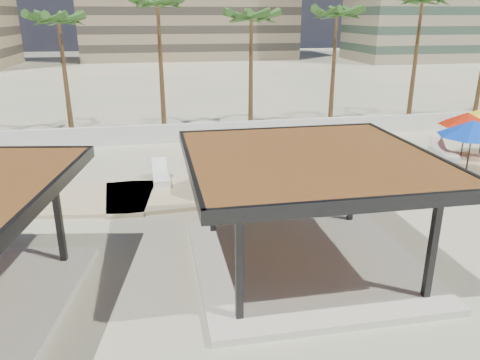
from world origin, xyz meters
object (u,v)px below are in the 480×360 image
(umbrella_c, at_px, (467,119))
(lounger_c, at_px, (443,154))
(pavilion_central, at_px, (308,201))
(lounger_a, at_px, (161,177))
(lounger_b, at_px, (397,163))

(umbrella_c, distance_m, lounger_c, 2.21)
(pavilion_central, bearing_deg, lounger_a, 117.17)
(pavilion_central, xyz_separation_m, lounger_b, (7.85, 8.60, -1.85))
(pavilion_central, distance_m, lounger_b, 11.79)
(pavilion_central, xyz_separation_m, lounger_a, (-4.39, 8.61, -1.85))
(lounger_a, distance_m, lounger_b, 12.24)
(lounger_b, bearing_deg, umbrella_c, -73.60)
(lounger_b, relative_size, lounger_c, 0.98)
(pavilion_central, xyz_separation_m, lounger_c, (11.23, 9.65, -1.84))
(lounger_b, bearing_deg, lounger_a, 96.97)
(umbrella_c, distance_m, lounger_b, 4.76)
(pavilion_central, height_order, lounger_b, pavilion_central)
(lounger_a, relative_size, lounger_c, 0.93)
(umbrella_c, relative_size, lounger_c, 1.43)
(lounger_c, bearing_deg, umbrella_c, -104.13)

